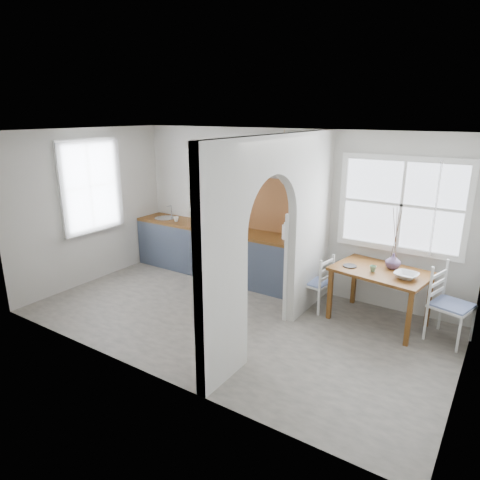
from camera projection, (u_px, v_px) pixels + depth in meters
The scene contains 26 objects.
floor at pixel (232, 320), 6.10m from camera, with size 5.80×3.20×0.01m, color gray.
ceiling at pixel (231, 132), 5.35m from camera, with size 5.80×3.20×0.01m, color beige.
walls at pixel (232, 232), 5.72m from camera, with size 5.81×3.21×2.60m.
partition at pixel (280, 227), 5.36m from camera, with size 0.12×3.20×2.60m.
kitchen_window at pixel (90, 186), 7.13m from camera, with size 0.10×1.16×1.50m, color white, non-canonical shape.
nook_window at pixel (402, 205), 5.94m from camera, with size 1.76×0.10×1.30m, color white, non-canonical shape.
counter at pixel (222, 251), 7.62m from camera, with size 3.50×0.60×0.90m.
sink at pixel (165, 219), 8.16m from camera, with size 0.40×0.40×0.02m, color silver.
backsplash at pixel (275, 206), 7.08m from camera, with size 1.65×0.03×0.90m, color brown.
shelf at pixel (273, 166), 6.82m from camera, with size 1.75×0.20×0.21m.
pendant_lamp at pixel (283, 179), 6.40m from camera, with size 0.26×0.26×0.16m, color beige.
utensil_rail at pixel (303, 214), 6.08m from camera, with size 0.02×0.02×0.50m, color silver.
dining_table at pixel (379, 296), 5.92m from camera, with size 1.24×0.83×0.78m, color brown, non-canonical shape.
chair_left at pixel (316, 282), 6.34m from camera, with size 0.39×0.39×0.85m, color silver, non-canonical shape.
chair_right at pixel (452, 305), 5.41m from camera, with size 0.46×0.46×1.00m, color silver, non-canonical shape.
kettle at pixel (287, 231), 6.78m from camera, with size 0.22×0.18×0.27m, color white, non-canonical shape.
mug_a at pixel (176, 219), 7.88m from camera, with size 0.09×0.09×0.09m, color white.
mug_b at pixel (195, 219), 7.92m from camera, with size 0.11×0.11×0.09m, color silver.
knife_block at pixel (198, 217), 7.76m from camera, with size 0.10×0.14×0.21m, color #362214.
jar at pixel (214, 220), 7.70m from camera, with size 0.10×0.10×0.16m, color olive.
towel_magenta at pixel (300, 288), 6.50m from camera, with size 0.02×0.03×0.51m, color #C53A5C.
towel_orange at pixel (298, 291), 6.46m from camera, with size 0.02×0.03×0.54m, color #D45E0C.
bowl at pixel (406, 275), 5.53m from camera, with size 0.30×0.30×0.07m, color silver.
table_cup at pixel (373, 269), 5.75m from camera, with size 0.09×0.09×0.08m, color gray.
plate at pixel (350, 266), 5.95m from camera, with size 0.19×0.19×0.02m, color black.
vase at pixel (393, 261), 5.85m from camera, with size 0.21×0.21×0.22m, color #5F476E.
Camera 1 is at (3.12, -4.55, 2.84)m, focal length 32.00 mm.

